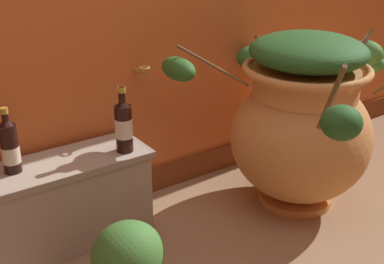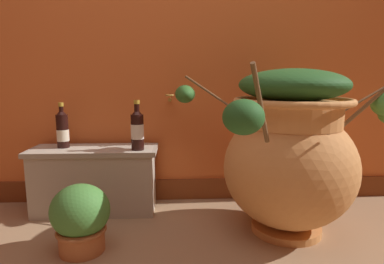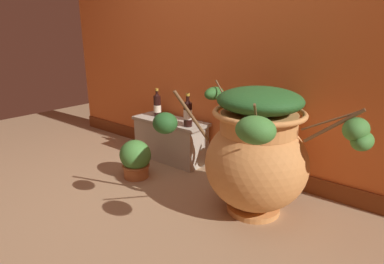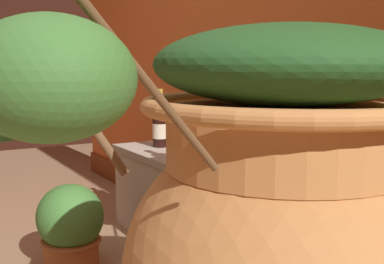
# 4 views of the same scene
# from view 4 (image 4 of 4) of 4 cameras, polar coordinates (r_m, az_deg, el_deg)

# --- Properties ---
(terracotta_urn) EXTENTS (1.30, 1.17, 0.93)m
(terracotta_urn) POSITION_cam_4_polar(r_m,az_deg,el_deg) (1.10, 10.78, -10.78)
(terracotta_urn) COLOR #D68E4C
(terracotta_urn) RESTS_ON ground_plane
(stone_ledge) EXTENTS (0.80, 0.30, 0.42)m
(stone_ledge) POSITION_cam_4_polar(r_m,az_deg,el_deg) (2.27, -2.05, -7.35)
(stone_ledge) COLOR #B2A893
(stone_ledge) RESTS_ON ground_plane
(wine_bottle_left) EXTENTS (0.08, 0.08, 0.31)m
(wine_bottle_left) POSITION_cam_4_polar(r_m,az_deg,el_deg) (1.93, 0.31, -0.12)
(wine_bottle_left) COLOR black
(wine_bottle_left) RESTS_ON stone_ledge
(wine_bottle_middle) EXTENTS (0.08, 0.08, 0.29)m
(wine_bottle_middle) POSITION_cam_4_polar(r_m,az_deg,el_deg) (2.39, -3.79, 1.11)
(wine_bottle_middle) COLOR black
(wine_bottle_middle) RESTS_ON stone_ledge
(potted_shrub) EXTENTS (0.29, 0.27, 0.34)m
(potted_shrub) POSITION_cam_4_polar(r_m,az_deg,el_deg) (2.05, -14.13, -10.64)
(potted_shrub) COLOR #B26638
(potted_shrub) RESTS_ON ground_plane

